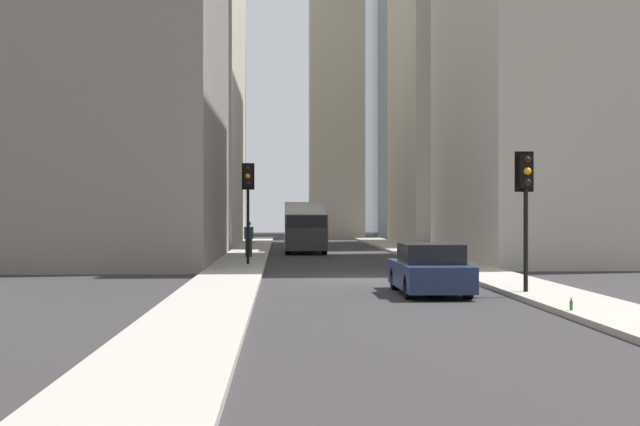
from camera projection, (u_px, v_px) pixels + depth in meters
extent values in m
plane|color=#302D30|center=(362.00, 280.00, 28.26)|extent=(135.00, 135.00, 0.00)
cube|color=#A8A399|center=(228.00, 278.00, 28.05)|extent=(90.00, 2.20, 0.14)
cube|color=#A8A399|center=(495.00, 278.00, 28.46)|extent=(90.00, 2.20, 0.14)
cube|color=#A8A091|center=(471.00, 22.00, 59.18)|extent=(14.08, 10.00, 31.30)
cube|color=beige|center=(168.00, 8.00, 58.28)|extent=(19.27, 10.00, 32.95)
cube|color=#A8A091|center=(336.00, 117.00, 73.39)|extent=(4.64, 4.64, 21.27)
cube|color=silver|center=(304.00, 225.00, 48.25)|extent=(4.60, 2.25, 2.60)
cube|color=#38383D|center=(306.00, 233.00, 45.05)|extent=(1.90, 2.25, 1.90)
cube|color=black|center=(306.00, 221.00, 45.05)|extent=(1.92, 2.09, 0.64)
cylinder|color=black|center=(324.00, 246.00, 45.10)|extent=(0.88, 0.28, 0.88)
cylinder|color=black|center=(288.00, 247.00, 45.01)|extent=(0.88, 0.28, 0.88)
cylinder|color=black|center=(320.00, 243.00, 49.69)|extent=(0.88, 0.28, 0.88)
cylinder|color=black|center=(287.00, 243.00, 49.60)|extent=(0.88, 0.28, 0.88)
cube|color=navy|center=(429.00, 275.00, 23.45)|extent=(4.30, 1.78, 0.70)
cube|color=black|center=(431.00, 253.00, 23.25)|extent=(2.10, 1.58, 0.54)
cylinder|color=black|center=(447.00, 279.00, 24.83)|extent=(0.64, 0.22, 0.64)
cylinder|color=black|center=(395.00, 279.00, 24.76)|extent=(0.64, 0.22, 0.64)
cylinder|color=black|center=(468.00, 287.00, 22.14)|extent=(0.64, 0.22, 0.64)
cylinder|color=black|center=(409.00, 287.00, 22.06)|extent=(0.64, 0.22, 0.64)
cylinder|color=black|center=(526.00, 240.00, 22.68)|extent=(0.12, 0.12, 2.80)
cube|color=black|center=(526.00, 171.00, 22.68)|extent=(0.28, 0.32, 0.90)
cube|color=black|center=(524.00, 172.00, 22.83)|extent=(0.03, 0.52, 1.10)
sphere|color=black|center=(528.00, 160.00, 22.52)|extent=(0.20, 0.20, 0.20)
sphere|color=orange|center=(528.00, 171.00, 22.52)|extent=(0.20, 0.20, 0.20)
sphere|color=black|center=(527.00, 182.00, 22.52)|extent=(0.20, 0.20, 0.20)
cylinder|color=black|center=(248.00, 226.00, 34.66)|extent=(0.12, 0.12, 3.18)
cube|color=black|center=(248.00, 176.00, 34.66)|extent=(0.28, 0.32, 0.90)
cube|color=black|center=(248.00, 176.00, 34.81)|extent=(0.03, 0.52, 1.10)
sphere|color=black|center=(248.00, 169.00, 34.50)|extent=(0.20, 0.20, 0.20)
sphere|color=orange|center=(248.00, 176.00, 34.50)|extent=(0.20, 0.20, 0.20)
sphere|color=black|center=(248.00, 183.00, 34.50)|extent=(0.20, 0.20, 0.20)
cylinder|color=#33333D|center=(250.00, 248.00, 40.33)|extent=(0.16, 0.16, 0.85)
cylinder|color=#33333D|center=(247.00, 248.00, 40.32)|extent=(0.16, 0.16, 0.85)
cube|color=navy|center=(249.00, 233.00, 40.33)|extent=(0.26, 0.44, 0.59)
sphere|color=#936B4C|center=(249.00, 224.00, 40.33)|extent=(0.22, 0.22, 0.22)
cylinder|color=#236033|center=(571.00, 306.00, 18.38)|extent=(0.07, 0.07, 0.20)
cylinder|color=#236033|center=(571.00, 299.00, 18.38)|extent=(0.03, 0.03, 0.07)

